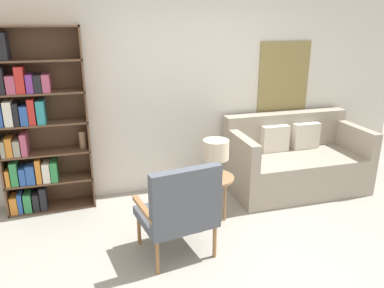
{
  "coord_description": "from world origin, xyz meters",
  "views": [
    {
      "loc": [
        -1.07,
        -2.41,
        2.1
      ],
      "look_at": [
        -0.07,
        1.06,
        0.9
      ],
      "focal_mm": 35.0,
      "sensor_mm": 36.0,
      "label": 1
    }
  ],
  "objects_px": {
    "bookshelf": "(32,127)",
    "couch": "(294,162)",
    "table_lamp": "(216,154)",
    "armchair": "(181,207)",
    "side_table": "(213,182)"
  },
  "relations": [
    {
      "from": "armchair",
      "to": "table_lamp",
      "type": "distance_m",
      "value": 0.81
    },
    {
      "from": "armchair",
      "to": "side_table",
      "type": "distance_m",
      "value": 0.78
    },
    {
      "from": "couch",
      "to": "table_lamp",
      "type": "relative_size",
      "value": 4.08
    },
    {
      "from": "bookshelf",
      "to": "couch",
      "type": "bearing_deg",
      "value": -5.15
    },
    {
      "from": "bookshelf",
      "to": "armchair",
      "type": "distance_m",
      "value": 1.96
    },
    {
      "from": "bookshelf",
      "to": "armchair",
      "type": "height_order",
      "value": "bookshelf"
    },
    {
      "from": "side_table",
      "to": "table_lamp",
      "type": "bearing_deg",
      "value": -58.5
    },
    {
      "from": "table_lamp",
      "to": "side_table",
      "type": "bearing_deg",
      "value": 121.5
    },
    {
      "from": "side_table",
      "to": "table_lamp",
      "type": "distance_m",
      "value": 0.33
    },
    {
      "from": "bookshelf",
      "to": "armchair",
      "type": "bearing_deg",
      "value": -45.97
    },
    {
      "from": "bookshelf",
      "to": "couch",
      "type": "xyz_separation_m",
      "value": [
        3.11,
        -0.28,
        -0.64
      ]
    },
    {
      "from": "armchair",
      "to": "table_lamp",
      "type": "xyz_separation_m",
      "value": [
        0.53,
        0.56,
        0.26
      ]
    },
    {
      "from": "bookshelf",
      "to": "side_table",
      "type": "distance_m",
      "value": 2.06
    },
    {
      "from": "table_lamp",
      "to": "armchair",
      "type": "bearing_deg",
      "value": -133.17
    },
    {
      "from": "bookshelf",
      "to": "armchair",
      "type": "relative_size",
      "value": 2.22
    }
  ]
}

